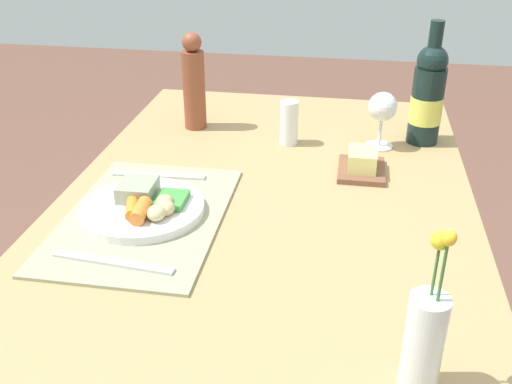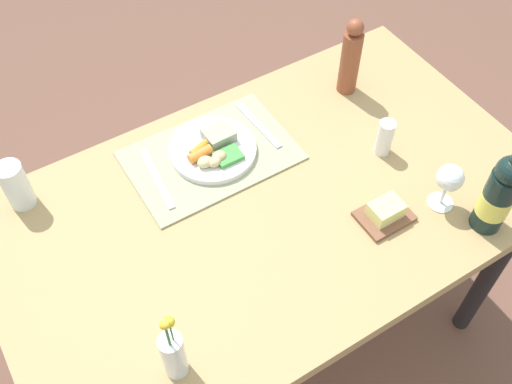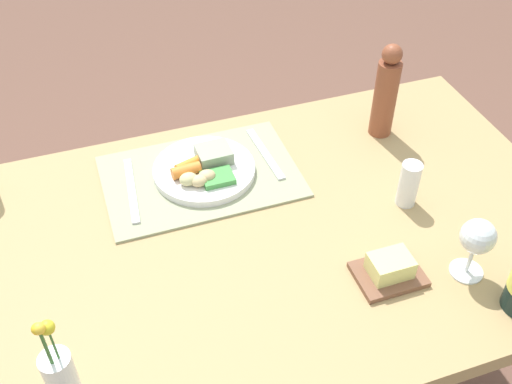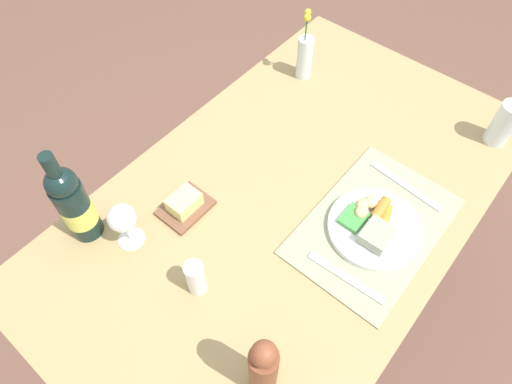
{
  "view_description": "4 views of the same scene",
  "coord_description": "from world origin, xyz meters",
  "px_view_note": "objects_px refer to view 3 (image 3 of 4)",
  "views": [
    {
      "loc": [
        0.98,
        0.15,
        1.35
      ],
      "look_at": [
        0.0,
        -0.01,
        0.83
      ],
      "focal_mm": 41.8,
      "sensor_mm": 36.0,
      "label": 1
    },
    {
      "loc": [
        0.51,
        0.75,
        1.99
      ],
      "look_at": [
        0.03,
        -0.02,
        0.82
      ],
      "focal_mm": 42.07,
      "sensor_mm": 36.0,
      "label": 2
    },
    {
      "loc": [
        0.28,
        0.83,
        1.71
      ],
      "look_at": [
        -0.04,
        -0.09,
        0.81
      ],
      "focal_mm": 43.3,
      "sensor_mm": 36.0,
      "label": 3
    },
    {
      "loc": [
        -0.58,
        -0.36,
        1.76
      ],
      "look_at": [
        -0.07,
        0.07,
        0.8
      ],
      "focal_mm": 31.55,
      "sensor_mm": 36.0,
      "label": 4
    }
  ],
  "objects_px": {
    "dinner_plate": "(204,169)",
    "flower_vase": "(62,380)",
    "pepper_mill": "(386,93)",
    "wine_glass": "(477,239)",
    "fork": "(265,154)",
    "knife": "(132,190)",
    "butter_dish": "(389,269)",
    "dining_table": "(254,263)",
    "salt_shaker": "(409,184)"
  },
  "relations": [
    {
      "from": "fork",
      "to": "wine_glass",
      "type": "height_order",
      "value": "wine_glass"
    },
    {
      "from": "dining_table",
      "to": "salt_shaker",
      "type": "height_order",
      "value": "salt_shaker"
    },
    {
      "from": "fork",
      "to": "wine_glass",
      "type": "relative_size",
      "value": 1.48
    },
    {
      "from": "dinner_plate",
      "to": "knife",
      "type": "height_order",
      "value": "dinner_plate"
    },
    {
      "from": "knife",
      "to": "butter_dish",
      "type": "height_order",
      "value": "butter_dish"
    },
    {
      "from": "dining_table",
      "to": "butter_dish",
      "type": "bearing_deg",
      "value": 138.54
    },
    {
      "from": "salt_shaker",
      "to": "flower_vase",
      "type": "relative_size",
      "value": 0.46
    },
    {
      "from": "fork",
      "to": "butter_dish",
      "type": "distance_m",
      "value": 0.44
    },
    {
      "from": "dinner_plate",
      "to": "pepper_mill",
      "type": "bearing_deg",
      "value": -177.57
    },
    {
      "from": "butter_dish",
      "to": "salt_shaker",
      "type": "bearing_deg",
      "value": -127.48
    },
    {
      "from": "salt_shaker",
      "to": "butter_dish",
      "type": "height_order",
      "value": "salt_shaker"
    },
    {
      "from": "wine_glass",
      "to": "pepper_mill",
      "type": "bearing_deg",
      "value": -96.31
    },
    {
      "from": "salt_shaker",
      "to": "pepper_mill",
      "type": "xyz_separation_m",
      "value": [
        -0.07,
        -0.25,
        0.06
      ]
    },
    {
      "from": "butter_dish",
      "to": "flower_vase",
      "type": "distance_m",
      "value": 0.62
    },
    {
      "from": "pepper_mill",
      "to": "wine_glass",
      "type": "relative_size",
      "value": 1.8
    },
    {
      "from": "dining_table",
      "to": "salt_shaker",
      "type": "xyz_separation_m",
      "value": [
        -0.35,
        0.01,
        0.14
      ]
    },
    {
      "from": "salt_shaker",
      "to": "dining_table",
      "type": "bearing_deg",
      "value": -2.0
    },
    {
      "from": "dinner_plate",
      "to": "flower_vase",
      "type": "distance_m",
      "value": 0.6
    },
    {
      "from": "flower_vase",
      "to": "butter_dish",
      "type": "bearing_deg",
      "value": -172.91
    },
    {
      "from": "dinner_plate",
      "to": "flower_vase",
      "type": "height_order",
      "value": "flower_vase"
    },
    {
      "from": "dinner_plate",
      "to": "pepper_mill",
      "type": "distance_m",
      "value": 0.47
    },
    {
      "from": "pepper_mill",
      "to": "wine_glass",
      "type": "height_order",
      "value": "pepper_mill"
    },
    {
      "from": "wine_glass",
      "to": "flower_vase",
      "type": "xyz_separation_m",
      "value": [
        0.76,
        0.04,
        -0.02
      ]
    },
    {
      "from": "dinner_plate",
      "to": "butter_dish",
      "type": "distance_m",
      "value": 0.48
    },
    {
      "from": "dinner_plate",
      "to": "salt_shaker",
      "type": "relative_size",
      "value": 2.19
    },
    {
      "from": "butter_dish",
      "to": "pepper_mill",
      "type": "bearing_deg",
      "value": -115.37
    },
    {
      "from": "dining_table",
      "to": "flower_vase",
      "type": "xyz_separation_m",
      "value": [
        0.4,
        0.26,
        0.16
      ]
    },
    {
      "from": "fork",
      "to": "pepper_mill",
      "type": "distance_m",
      "value": 0.32
    },
    {
      "from": "fork",
      "to": "dining_table",
      "type": "bearing_deg",
      "value": 61.89
    },
    {
      "from": "salt_shaker",
      "to": "wine_glass",
      "type": "xyz_separation_m",
      "value": [
        -0.02,
        0.21,
        0.04
      ]
    },
    {
      "from": "fork",
      "to": "salt_shaker",
      "type": "relative_size",
      "value": 1.87
    },
    {
      "from": "knife",
      "to": "wine_glass",
      "type": "xyz_separation_m",
      "value": [
        -0.58,
        0.44,
        0.09
      ]
    },
    {
      "from": "knife",
      "to": "butter_dish",
      "type": "bearing_deg",
      "value": 141.98
    },
    {
      "from": "wine_glass",
      "to": "salt_shaker",
      "type": "bearing_deg",
      "value": -85.99
    },
    {
      "from": "salt_shaker",
      "to": "wine_glass",
      "type": "height_order",
      "value": "wine_glass"
    },
    {
      "from": "pepper_mill",
      "to": "butter_dish",
      "type": "distance_m",
      "value": 0.48
    },
    {
      "from": "fork",
      "to": "salt_shaker",
      "type": "height_order",
      "value": "salt_shaker"
    },
    {
      "from": "dining_table",
      "to": "salt_shaker",
      "type": "distance_m",
      "value": 0.37
    },
    {
      "from": "wine_glass",
      "to": "flower_vase",
      "type": "distance_m",
      "value": 0.76
    },
    {
      "from": "knife",
      "to": "salt_shaker",
      "type": "bearing_deg",
      "value": 163.34
    },
    {
      "from": "pepper_mill",
      "to": "knife",
      "type": "bearing_deg",
      "value": 2.02
    },
    {
      "from": "wine_glass",
      "to": "flower_vase",
      "type": "relative_size",
      "value": 0.58
    },
    {
      "from": "fork",
      "to": "flower_vase",
      "type": "relative_size",
      "value": 0.85
    },
    {
      "from": "dining_table",
      "to": "dinner_plate",
      "type": "xyz_separation_m",
      "value": [
        0.04,
        -0.22,
        0.1
      ]
    },
    {
      "from": "butter_dish",
      "to": "dinner_plate",
      "type": "bearing_deg",
      "value": -57.61
    },
    {
      "from": "dining_table",
      "to": "dinner_plate",
      "type": "height_order",
      "value": "dinner_plate"
    },
    {
      "from": "knife",
      "to": "flower_vase",
      "type": "distance_m",
      "value": 0.52
    },
    {
      "from": "dinner_plate",
      "to": "pepper_mill",
      "type": "xyz_separation_m",
      "value": [
        -0.46,
        -0.02,
        0.1
      ]
    },
    {
      "from": "pepper_mill",
      "to": "flower_vase",
      "type": "xyz_separation_m",
      "value": [
        0.81,
        0.5,
        -0.04
      ]
    },
    {
      "from": "fork",
      "to": "salt_shaker",
      "type": "distance_m",
      "value": 0.35
    }
  ]
}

